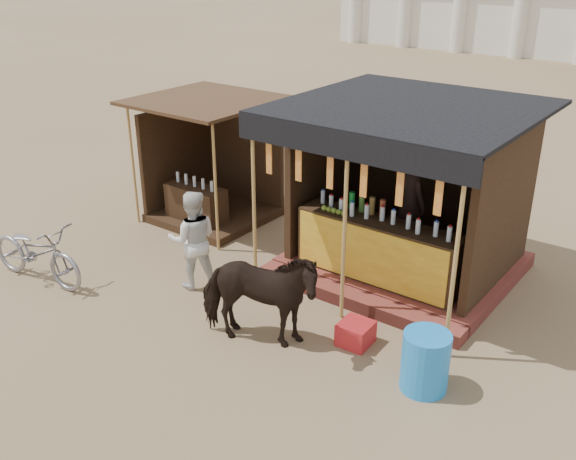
% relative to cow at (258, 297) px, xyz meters
% --- Properties ---
extents(ground, '(120.00, 120.00, 0.00)m').
position_rel_cow_xyz_m(ground, '(-0.47, -0.32, -0.71)').
color(ground, '#846B4C').
rests_on(ground, ground).
extents(main_stall, '(3.60, 3.61, 2.78)m').
position_rel_cow_xyz_m(main_stall, '(0.53, 3.04, 0.32)').
color(main_stall, brown).
rests_on(main_stall, ground).
extents(secondary_stall, '(2.40, 2.40, 2.38)m').
position_rel_cow_xyz_m(secondary_stall, '(-3.63, 2.92, 0.14)').
color(secondary_stall, '#341F13').
rests_on(secondary_stall, ground).
extents(cow, '(1.86, 1.36, 1.43)m').
position_rel_cow_xyz_m(cow, '(0.00, 0.00, 0.00)').
color(cow, black).
rests_on(cow, ground).
extents(motorbike, '(1.98, 0.89, 1.01)m').
position_rel_cow_xyz_m(motorbike, '(-3.93, -0.72, -0.21)').
color(motorbike, gray).
rests_on(motorbike, ground).
extents(bystander, '(0.97, 0.97, 1.59)m').
position_rel_cow_xyz_m(bystander, '(-1.82, 0.65, 0.08)').
color(bystander, silver).
rests_on(bystander, ground).
extents(blue_barrel, '(0.75, 0.75, 0.76)m').
position_rel_cow_xyz_m(blue_barrel, '(2.20, 0.46, -0.33)').
color(blue_barrel, '#1C7ED4').
rests_on(blue_barrel, ground).
extents(red_crate, '(0.44, 0.45, 0.32)m').
position_rel_cow_xyz_m(red_crate, '(1.04, 0.78, -0.56)').
color(red_crate, '#AE1D1F').
rests_on(red_crate, ground).
extents(cooler, '(0.75, 0.62, 0.46)m').
position_rel_cow_xyz_m(cooler, '(1.45, 2.28, -0.48)').
color(cooler, '#176B40').
rests_on(cooler, ground).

